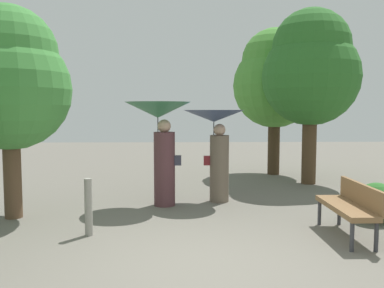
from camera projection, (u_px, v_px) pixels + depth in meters
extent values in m
plane|color=#6B665B|center=(201.00, 264.00, 5.20)|extent=(40.00, 40.00, 0.00)
cylinder|color=#563338|center=(164.00, 169.00, 8.38)|extent=(0.43, 0.43, 1.51)
sphere|color=tan|center=(164.00, 126.00, 8.31)|extent=(0.27, 0.27, 0.27)
cylinder|color=#333338|center=(158.00, 138.00, 8.34)|extent=(0.02, 0.02, 0.81)
cone|color=#33724C|center=(158.00, 110.00, 8.29)|extent=(1.34, 1.34, 0.32)
cube|color=#333342|center=(178.00, 160.00, 8.34)|extent=(0.14, 0.10, 0.20)
cylinder|color=#6B5B4C|center=(219.00, 168.00, 8.75)|extent=(0.41, 0.41, 1.42)
sphere|color=tan|center=(220.00, 130.00, 8.68)|extent=(0.25, 0.25, 0.25)
cylinder|color=#333338|center=(214.00, 140.00, 8.71)|extent=(0.02, 0.02, 0.77)
cone|color=#38476B|center=(214.00, 116.00, 8.66)|extent=(1.30, 1.30, 0.25)
cube|color=maroon|center=(207.00, 160.00, 8.75)|extent=(0.14, 0.10, 0.20)
cylinder|color=#38383D|center=(320.00, 212.00, 6.98)|extent=(0.06, 0.06, 0.44)
cylinder|color=#38383D|center=(339.00, 212.00, 6.99)|extent=(0.06, 0.06, 0.44)
cylinder|color=#38383D|center=(352.00, 236.00, 5.65)|extent=(0.06, 0.06, 0.44)
cylinder|color=#38383D|center=(376.00, 236.00, 5.66)|extent=(0.06, 0.06, 0.44)
cube|color=olive|center=(345.00, 208.00, 6.30)|extent=(0.45, 1.50, 0.08)
cube|color=olive|center=(361.00, 195.00, 6.29)|extent=(0.07, 1.50, 0.35)
cylinder|color=brown|center=(11.00, 133.00, 7.34)|extent=(0.31, 0.31, 3.10)
sphere|color=#428C3D|center=(9.00, 89.00, 7.28)|extent=(2.16, 2.16, 2.16)
sphere|color=#428C3D|center=(8.00, 54.00, 7.23)|extent=(1.73, 1.73, 1.73)
cylinder|color=#42301E|center=(274.00, 116.00, 12.40)|extent=(0.36, 0.36, 3.58)
sphere|color=#4C9338|center=(275.00, 86.00, 12.33)|extent=(2.52, 2.52, 2.52)
sphere|color=#4C9338|center=(275.00, 62.00, 12.27)|extent=(2.01, 2.01, 2.01)
cylinder|color=#4C3823|center=(310.00, 113.00, 10.80)|extent=(0.38, 0.38, 3.77)
sphere|color=#2D6B28|center=(311.00, 77.00, 10.73)|extent=(2.55, 2.55, 2.55)
sphere|color=#2D6B28|center=(311.00, 48.00, 10.67)|extent=(2.04, 2.04, 2.04)
sphere|color=#2D6B28|center=(377.00, 202.00, 7.20)|extent=(0.69, 0.69, 0.69)
cylinder|color=gray|center=(88.00, 207.00, 6.37)|extent=(0.12, 0.12, 0.90)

